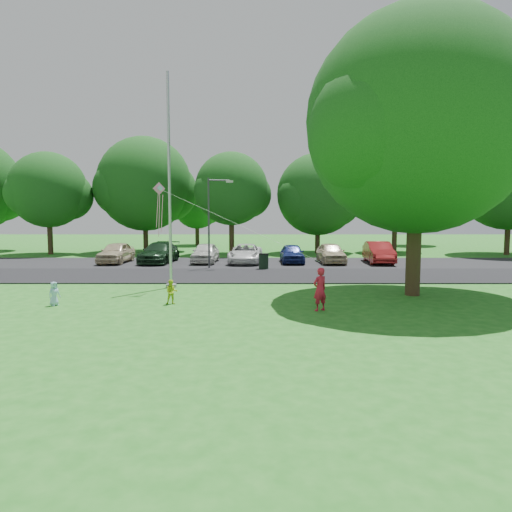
{
  "coord_description": "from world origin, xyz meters",
  "views": [
    {
      "loc": [
        0.57,
        -16.5,
        3.52
      ],
      "look_at": [
        0.55,
        4.0,
        1.6
      ],
      "focal_mm": 32.0,
      "sensor_mm": 36.0,
      "label": 1
    }
  ],
  "objects_px": {
    "big_tree": "(416,128)",
    "kite": "(164,200)",
    "child_blue": "(54,294)",
    "street_lamp": "(212,215)",
    "flagpole": "(170,200)",
    "trash_can": "(264,261)",
    "child_yellow": "(172,292)",
    "woman": "(320,289)"
  },
  "relations": [
    {
      "from": "woman",
      "to": "child_yellow",
      "type": "distance_m",
      "value": 5.73
    },
    {
      "from": "kite",
      "to": "big_tree",
      "type": "bearing_deg",
      "value": -31.94
    },
    {
      "from": "trash_can",
      "to": "woman",
      "type": "xyz_separation_m",
      "value": [
        1.84,
        -12.11,
        0.27
      ]
    },
    {
      "from": "child_blue",
      "to": "kite",
      "type": "distance_m",
      "value": 5.95
    },
    {
      "from": "street_lamp",
      "to": "trash_can",
      "type": "relative_size",
      "value": 5.62
    },
    {
      "from": "child_blue",
      "to": "kite",
      "type": "xyz_separation_m",
      "value": [
        3.67,
        2.97,
        3.62
      ]
    },
    {
      "from": "flagpole",
      "to": "child_yellow",
      "type": "height_order",
      "value": "flagpole"
    },
    {
      "from": "big_tree",
      "to": "woman",
      "type": "distance_m",
      "value": 8.25
    },
    {
      "from": "child_blue",
      "to": "kite",
      "type": "relative_size",
      "value": 0.13
    },
    {
      "from": "trash_can",
      "to": "woman",
      "type": "distance_m",
      "value": 12.25
    },
    {
      "from": "kite",
      "to": "child_blue",
      "type": "bearing_deg",
      "value": -168.8
    },
    {
      "from": "big_tree",
      "to": "child_yellow",
      "type": "height_order",
      "value": "big_tree"
    },
    {
      "from": "child_yellow",
      "to": "child_blue",
      "type": "bearing_deg",
      "value": 173.99
    },
    {
      "from": "big_tree",
      "to": "child_yellow",
      "type": "relative_size",
      "value": 12.54
    },
    {
      "from": "flagpole",
      "to": "trash_can",
      "type": "relative_size",
      "value": 9.8
    },
    {
      "from": "child_blue",
      "to": "street_lamp",
      "type": "bearing_deg",
      "value": 11.09
    },
    {
      "from": "street_lamp",
      "to": "child_yellow",
      "type": "xyz_separation_m",
      "value": [
        -0.52,
        -11.33,
        -2.97
      ]
    },
    {
      "from": "big_tree",
      "to": "flagpole",
      "type": "bearing_deg",
      "value": 168.82
    },
    {
      "from": "trash_can",
      "to": "big_tree",
      "type": "relative_size",
      "value": 0.09
    },
    {
      "from": "street_lamp",
      "to": "big_tree",
      "type": "relative_size",
      "value": 0.48
    },
    {
      "from": "child_blue",
      "to": "big_tree",
      "type": "bearing_deg",
      "value": -47.18
    },
    {
      "from": "child_yellow",
      "to": "kite",
      "type": "xyz_separation_m",
      "value": [
        -0.77,
        2.68,
        3.61
      ]
    },
    {
      "from": "trash_can",
      "to": "kite",
      "type": "distance_m",
      "value": 10.04
    },
    {
      "from": "kite",
      "to": "woman",
      "type": "bearing_deg",
      "value": -59.14
    },
    {
      "from": "trash_can",
      "to": "kite",
      "type": "bearing_deg",
      "value": -118.81
    },
    {
      "from": "trash_can",
      "to": "big_tree",
      "type": "xyz_separation_m",
      "value": [
        6.2,
        -9.01,
        6.56
      ]
    },
    {
      "from": "trash_can",
      "to": "child_yellow",
      "type": "distance_m",
      "value": 11.53
    },
    {
      "from": "flagpole",
      "to": "child_blue",
      "type": "relative_size",
      "value": 10.81
    },
    {
      "from": "trash_can",
      "to": "child_blue",
      "type": "height_order",
      "value": "trash_can"
    },
    {
      "from": "flagpole",
      "to": "child_yellow",
      "type": "xyz_separation_m",
      "value": [
        0.77,
        -4.01,
        -3.69
      ]
    },
    {
      "from": "flagpole",
      "to": "kite",
      "type": "xyz_separation_m",
      "value": [
        -0.0,
        -1.33,
        -0.08
      ]
    },
    {
      "from": "flagpole",
      "to": "trash_can",
      "type": "bearing_deg",
      "value": 56.75
    },
    {
      "from": "street_lamp",
      "to": "woman",
      "type": "bearing_deg",
      "value": -80.33
    },
    {
      "from": "child_yellow",
      "to": "child_blue",
      "type": "distance_m",
      "value": 4.45
    },
    {
      "from": "trash_can",
      "to": "child_blue",
      "type": "distance_m",
      "value": 13.87
    },
    {
      "from": "big_tree",
      "to": "child_yellow",
      "type": "xyz_separation_m",
      "value": [
        -9.95,
        -1.9,
        -6.6
      ]
    },
    {
      "from": "child_blue",
      "to": "flagpole",
      "type": "bearing_deg",
      "value": -6.3
    },
    {
      "from": "child_yellow",
      "to": "child_blue",
      "type": "height_order",
      "value": "child_yellow"
    },
    {
      "from": "trash_can",
      "to": "big_tree",
      "type": "height_order",
      "value": "big_tree"
    },
    {
      "from": "big_tree",
      "to": "kite",
      "type": "relative_size",
      "value": 1.75
    },
    {
      "from": "flagpole",
      "to": "big_tree",
      "type": "xyz_separation_m",
      "value": [
        10.72,
        -2.12,
        2.91
      ]
    },
    {
      "from": "street_lamp",
      "to": "woman",
      "type": "distance_m",
      "value": 13.79
    }
  ]
}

